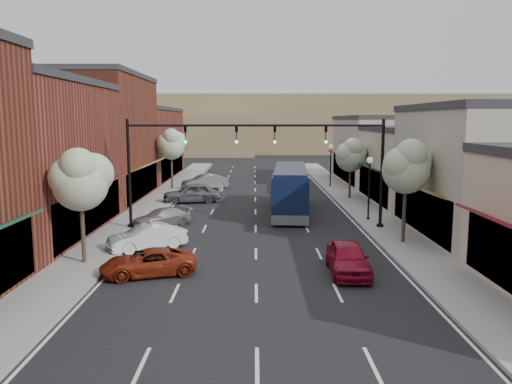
{
  "coord_description": "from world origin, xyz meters",
  "views": [
    {
      "loc": [
        -0.07,
        -23.37,
        6.95
      ],
      "look_at": [
        0.03,
        9.36,
        2.2
      ],
      "focal_mm": 35.0,
      "sensor_mm": 36.0,
      "label": 1
    }
  ],
  "objects_px": {
    "parked_car_a": "(148,262)",
    "parked_car_d": "(192,193)",
    "red_hatchback": "(348,258)",
    "lamp_post_far": "(331,158)",
    "parked_car_b": "(147,237)",
    "parked_car_c": "(161,217)",
    "tree_left_near": "(81,178)",
    "tree_right_far": "(351,154)",
    "tree_left_far": "(172,144)",
    "coach_bus": "(290,189)",
    "signal_mast_right": "(345,157)",
    "lamp_post_near": "(369,178)",
    "parked_car_e": "(205,182)",
    "tree_right_near": "(407,166)",
    "signal_mast_left": "(166,157)"
  },
  "relations": [
    {
      "from": "tree_right_far",
      "to": "parked_car_b",
      "type": "xyz_separation_m",
      "value": [
        -14.22,
        -17.07,
        -3.3
      ]
    },
    {
      "from": "signal_mast_right",
      "to": "parked_car_e",
      "type": "xyz_separation_m",
      "value": [
        -10.68,
        18.36,
        -3.86
      ]
    },
    {
      "from": "coach_bus",
      "to": "parked_car_b",
      "type": "height_order",
      "value": "coach_bus"
    },
    {
      "from": "tree_right_far",
      "to": "tree_left_near",
      "type": "relative_size",
      "value": 0.95
    },
    {
      "from": "red_hatchback",
      "to": "parked_car_d",
      "type": "relative_size",
      "value": 0.88
    },
    {
      "from": "parked_car_c",
      "to": "parked_car_a",
      "type": "bearing_deg",
      "value": -30.55
    },
    {
      "from": "red_hatchback",
      "to": "lamp_post_near",
      "type": "bearing_deg",
      "value": 74.76
    },
    {
      "from": "tree_left_far",
      "to": "parked_car_b",
      "type": "bearing_deg",
      "value": -84.1
    },
    {
      "from": "tree_right_far",
      "to": "tree_left_far",
      "type": "xyz_separation_m",
      "value": [
        -16.6,
        6.0,
        0.61
      ]
    },
    {
      "from": "lamp_post_near",
      "to": "signal_mast_right",
      "type": "bearing_deg",
      "value": -131.05
    },
    {
      "from": "lamp_post_far",
      "to": "parked_car_d",
      "type": "height_order",
      "value": "lamp_post_far"
    },
    {
      "from": "tree_left_near",
      "to": "parked_car_d",
      "type": "relative_size",
      "value": 1.17
    },
    {
      "from": "tree_right_far",
      "to": "tree_left_far",
      "type": "height_order",
      "value": "tree_left_far"
    },
    {
      "from": "red_hatchback",
      "to": "parked_car_d",
      "type": "bearing_deg",
      "value": 117.49
    },
    {
      "from": "parked_car_a",
      "to": "parked_car_d",
      "type": "xyz_separation_m",
      "value": [
        -0.49,
        19.91,
        0.24
      ]
    },
    {
      "from": "lamp_post_near",
      "to": "coach_bus",
      "type": "relative_size",
      "value": 0.39
    },
    {
      "from": "tree_right_near",
      "to": "tree_right_far",
      "type": "xyz_separation_m",
      "value": [
        0.0,
        16.0,
        -0.46
      ]
    },
    {
      "from": "tree_right_far",
      "to": "lamp_post_far",
      "type": "relative_size",
      "value": 1.22
    },
    {
      "from": "tree_right_far",
      "to": "signal_mast_right",
      "type": "bearing_deg",
      "value": -102.85
    },
    {
      "from": "signal_mast_left",
      "to": "tree_left_near",
      "type": "bearing_deg",
      "value": -108.1
    },
    {
      "from": "coach_bus",
      "to": "signal_mast_right",
      "type": "bearing_deg",
      "value": -58.33
    },
    {
      "from": "signal_mast_right",
      "to": "parked_car_c",
      "type": "bearing_deg",
      "value": 175.92
    },
    {
      "from": "tree_left_far",
      "to": "red_hatchback",
      "type": "xyz_separation_m",
      "value": [
        12.42,
        -27.36,
        -3.87
      ]
    },
    {
      "from": "tree_right_near",
      "to": "parked_car_b",
      "type": "xyz_separation_m",
      "value": [
        -14.22,
        -1.07,
        -3.76
      ]
    },
    {
      "from": "tree_right_far",
      "to": "parked_car_e",
      "type": "bearing_deg",
      "value": 154.44
    },
    {
      "from": "tree_left_far",
      "to": "red_hatchback",
      "type": "height_order",
      "value": "tree_left_far"
    },
    {
      "from": "parked_car_a",
      "to": "tree_left_near",
      "type": "bearing_deg",
      "value": -131.96
    },
    {
      "from": "tree_right_far",
      "to": "parked_car_b",
      "type": "bearing_deg",
      "value": -129.78
    },
    {
      "from": "parked_car_b",
      "to": "lamp_post_far",
      "type": "bearing_deg",
      "value": 120.27
    },
    {
      "from": "red_hatchback",
      "to": "lamp_post_far",
      "type": "bearing_deg",
      "value": 84.66
    },
    {
      "from": "tree_right_near",
      "to": "parked_car_e",
      "type": "bearing_deg",
      "value": 120.89
    },
    {
      "from": "parked_car_e",
      "to": "red_hatchback",
      "type": "bearing_deg",
      "value": -13.18
    },
    {
      "from": "tree_right_near",
      "to": "parked_car_e",
      "type": "height_order",
      "value": "tree_right_near"
    },
    {
      "from": "signal_mast_right",
      "to": "signal_mast_left",
      "type": "xyz_separation_m",
      "value": [
        -11.24,
        0.0,
        0.0
      ]
    },
    {
      "from": "tree_left_near",
      "to": "parked_car_d",
      "type": "xyz_separation_m",
      "value": [
        2.91,
        18.33,
        -3.39
      ]
    },
    {
      "from": "signal_mast_left",
      "to": "lamp_post_far",
      "type": "relative_size",
      "value": 1.85
    },
    {
      "from": "tree_right_near",
      "to": "tree_left_near",
      "type": "bearing_deg",
      "value": -166.45
    },
    {
      "from": "tree_left_near",
      "to": "red_hatchback",
      "type": "xyz_separation_m",
      "value": [
        12.42,
        -1.36,
        -3.49
      ]
    },
    {
      "from": "tree_left_near",
      "to": "tree_right_far",
      "type": "bearing_deg",
      "value": 50.31
    },
    {
      "from": "parked_car_b",
      "to": "parked_car_c",
      "type": "height_order",
      "value": "parked_car_b"
    },
    {
      "from": "parked_car_b",
      "to": "tree_left_near",
      "type": "bearing_deg",
      "value": -70.34
    },
    {
      "from": "tree_left_near",
      "to": "lamp_post_near",
      "type": "relative_size",
      "value": 1.28
    },
    {
      "from": "signal_mast_left",
      "to": "parked_car_e",
      "type": "relative_size",
      "value": 1.78
    },
    {
      "from": "lamp_post_near",
      "to": "coach_bus",
      "type": "height_order",
      "value": "lamp_post_near"
    },
    {
      "from": "tree_left_far",
      "to": "parked_car_a",
      "type": "xyz_separation_m",
      "value": [
        3.39,
        -27.57,
        -4.01
      ]
    },
    {
      "from": "parked_car_d",
      "to": "parked_car_e",
      "type": "distance_m",
      "value": 8.08
    },
    {
      "from": "red_hatchback",
      "to": "parked_car_a",
      "type": "height_order",
      "value": "red_hatchback"
    },
    {
      "from": "tree_left_far",
      "to": "lamp_post_near",
      "type": "distance_m",
      "value": 22.33
    },
    {
      "from": "signal_mast_left",
      "to": "tree_left_near",
      "type": "distance_m",
      "value": 8.48
    },
    {
      "from": "tree_left_near",
      "to": "parked_car_c",
      "type": "relative_size",
      "value": 1.41
    }
  ]
}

